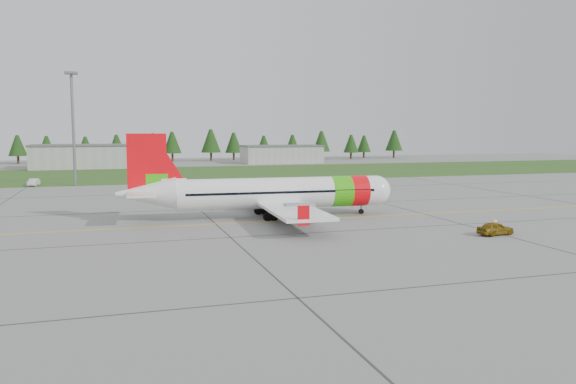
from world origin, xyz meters
name	(u,v)px	position (x,y,z in m)	size (l,w,h in m)	color
ground	(377,229)	(0.00, 0.00, 0.00)	(320.00, 320.00, 0.00)	gray
aircraft	(274,193)	(-7.79, 10.75, 2.77)	(31.69, 29.18, 9.60)	white
follow_me_car	(496,216)	(9.30, -6.23, 1.84)	(1.48, 1.25, 3.67)	#CF990B
service_van	(33,175)	(-39.23, 59.70, 2.00)	(1.39, 1.32, 3.99)	silver
grass_strip	(224,173)	(0.00, 82.00, 0.01)	(320.00, 50.00, 0.03)	#30561E
taxi_guideline	(346,218)	(0.00, 8.00, 0.01)	(120.00, 0.25, 0.02)	gold
hangar_west	(95,157)	(-30.00, 110.00, 3.00)	(32.00, 14.00, 6.00)	#A8A8A3
hangar_east	(281,155)	(25.00, 118.00, 2.60)	(24.00, 12.00, 5.20)	#A8A8A3
floodlight_mast	(73,130)	(-32.00, 58.00, 10.00)	(0.50, 0.50, 20.00)	slate
treeline	(193,146)	(0.00, 138.00, 5.00)	(160.00, 8.00, 10.00)	#1C3F14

